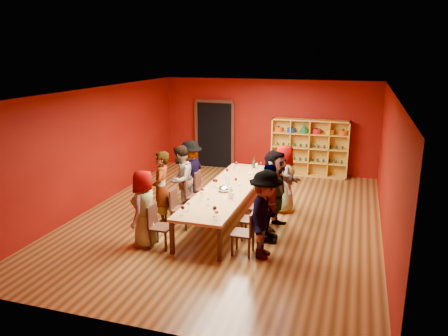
{
  "coord_description": "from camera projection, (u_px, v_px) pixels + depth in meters",
  "views": [
    {
      "loc": [
        2.83,
        -9.39,
        3.91
      ],
      "look_at": [
        -0.19,
        0.27,
        1.15
      ],
      "focal_mm": 35.0,
      "sensor_mm": 36.0,
      "label": 1
    }
  ],
  "objects": [
    {
      "name": "room_shell",
      "position": [
        228.0,
        157.0,
        10.1
      ],
      "size": [
        7.1,
        9.1,
        3.04
      ],
      "color": "#593617",
      "rests_on": "ground"
    },
    {
      "name": "tasting_table",
      "position": [
        228.0,
        190.0,
        10.31
      ],
      "size": [
        1.1,
        4.5,
        0.75
      ],
      "color": "tan",
      "rests_on": "ground"
    },
    {
      "name": "doorway",
      "position": [
        215.0,
        134.0,
        14.8
      ],
      "size": [
        1.4,
        0.17,
        2.3
      ],
      "color": "black",
      "rests_on": "ground"
    },
    {
      "name": "shelving_unit",
      "position": [
        310.0,
        145.0,
        13.81
      ],
      "size": [
        2.4,
        0.4,
        1.8
      ],
      "color": "gold",
      "rests_on": "ground"
    },
    {
      "name": "chair_person_left_0",
      "position": [
        157.0,
        224.0,
        8.83
      ],
      "size": [
        0.42,
        0.42,
        0.89
      ],
      "color": "#321810",
      "rests_on": "ground"
    },
    {
      "name": "person_left_0",
      "position": [
        144.0,
        208.0,
        8.84
      ],
      "size": [
        0.47,
        0.8,
        1.59
      ],
      "primitive_type": "imported",
      "rotation": [
        0.0,
        0.0,
        -1.52
      ],
      "color": "#47464B",
      "rests_on": "ground"
    },
    {
      "name": "chair_person_left_1",
      "position": [
        178.0,
        206.0,
        9.82
      ],
      "size": [
        0.42,
        0.42,
        0.89
      ],
      "color": "#321810",
      "rests_on": "ground"
    },
    {
      "name": "person_left_1",
      "position": [
        161.0,
        189.0,
        9.84
      ],
      "size": [
        0.63,
        0.74,
        1.74
      ],
      "primitive_type": "imported",
      "rotation": [
        0.0,
        0.0,
        -1.27
      ],
      "color": "#C38391",
      "rests_on": "ground"
    },
    {
      "name": "chair_person_left_2",
      "position": [
        193.0,
        194.0,
        10.65
      ],
      "size": [
        0.42,
        0.42,
        0.89
      ],
      "color": "#321810",
      "rests_on": "ground"
    },
    {
      "name": "person_left_2",
      "position": [
        180.0,
        179.0,
        10.65
      ],
      "size": [
        0.47,
        0.83,
        1.68
      ],
      "primitive_type": "imported",
      "rotation": [
        0.0,
        0.0,
        -1.55
      ],
      "color": "#131735",
      "rests_on": "ground"
    },
    {
      "name": "chair_person_left_3",
      "position": [
        202.0,
        186.0,
        11.24
      ],
      "size": [
        0.42,
        0.42,
        0.89
      ],
      "color": "#321810",
      "rests_on": "ground"
    },
    {
      "name": "person_left_3",
      "position": [
        191.0,
        173.0,
        11.24
      ],
      "size": [
        0.53,
        1.12,
        1.68
      ],
      "primitive_type": "imported",
      "rotation": [
        0.0,
        0.0,
        -1.65
      ],
      "color": "#CD8991",
      "rests_on": "ground"
    },
    {
      "name": "chair_person_right_0",
      "position": [
        247.0,
        231.0,
        8.5
      ],
      "size": [
        0.42,
        0.42,
        0.89
      ],
      "color": "#321810",
      "rests_on": "ground"
    },
    {
      "name": "person_right_0",
      "position": [
        265.0,
        215.0,
        8.3
      ],
      "size": [
        0.53,
        1.15,
        1.74
      ],
      "primitive_type": "imported",
      "rotation": [
        0.0,
        0.0,
        1.52
      ],
      "color": "silver",
      "rests_on": "ground"
    },
    {
      "name": "chair_person_right_1",
      "position": [
        255.0,
        217.0,
        9.16
      ],
      "size": [
        0.42,
        0.42,
        0.89
      ],
      "color": "#321810",
      "rests_on": "ground"
    },
    {
      "name": "person_right_1",
      "position": [
        269.0,
        204.0,
        8.99
      ],
      "size": [
        0.55,
        1.02,
        1.67
      ],
      "primitive_type": "imported",
      "rotation": [
        0.0,
        0.0,
        1.69
      ],
      "color": "#5C7EBE",
      "rests_on": "ground"
    },
    {
      "name": "chair_person_right_2",
      "position": [
        263.0,
        205.0,
        9.89
      ],
      "size": [
        0.42,
        0.42,
        0.89
      ],
      "color": "#321810",
      "rests_on": "ground"
    },
    {
      "name": "person_right_2",
      "position": [
        275.0,
        189.0,
        9.71
      ],
      "size": [
        0.95,
        1.73,
        1.8
      ],
      "primitive_type": "imported",
      "rotation": [
        0.0,
        0.0,
        1.27
      ],
      "color": "silver",
      "rests_on": "ground"
    },
    {
      "name": "chair_person_right_3",
      "position": [
        273.0,
        191.0,
        10.88
      ],
      "size": [
        0.42,
        0.42,
        0.89
      ],
      "color": "#321810",
      "rests_on": "ground"
    },
    {
      "name": "person_right_3",
      "position": [
        284.0,
        179.0,
        10.71
      ],
      "size": [
        0.69,
        0.92,
        1.68
      ],
      "primitive_type": "imported",
      "rotation": [
        0.0,
        0.0,
        1.9
      ],
      "color": "#131A36",
      "rests_on": "ground"
    },
    {
      "name": "wine_glass_0",
      "position": [
        188.0,
        204.0,
        8.81
      ],
      "size": [
        0.08,
        0.08,
        0.2
      ],
      "color": "white",
      "rests_on": "tasting_table"
    },
    {
      "name": "wine_glass_1",
      "position": [
        227.0,
        170.0,
        11.26
      ],
      "size": [
        0.08,
        0.08,
        0.2
      ],
      "color": "white",
      "rests_on": "tasting_table"
    },
    {
      "name": "wine_glass_2",
      "position": [
        233.0,
        195.0,
        9.41
      ],
      "size": [
        0.07,
        0.07,
        0.18
      ],
      "color": "white",
      "rests_on": "tasting_table"
    },
    {
      "name": "wine_glass_3",
      "position": [
        208.0,
        199.0,
        9.13
      ],
      "size": [
        0.07,
        0.07,
        0.18
      ],
      "color": "white",
      "rests_on": "tasting_table"
    },
    {
      "name": "wine_glass_4",
      "position": [
        216.0,
        181.0,
        10.32
      ],
      "size": [
        0.08,
        0.08,
        0.21
      ],
      "color": "white",
      "rests_on": "tasting_table"
    },
    {
      "name": "wine_glass_5",
      "position": [
        225.0,
        173.0,
        11.09
      ],
      "size": [
        0.07,
        0.07,
        0.18
      ],
      "color": "white",
      "rests_on": "tasting_table"
    },
    {
      "name": "wine_glass_6",
      "position": [
        252.0,
        173.0,
        10.97
      ],
      "size": [
        0.08,
        0.08,
        0.19
      ],
      "color": "white",
      "rests_on": "tasting_table"
    },
    {
      "name": "wine_glass_7",
      "position": [
        202.0,
        193.0,
        9.44
      ],
      "size": [
        0.08,
        0.08,
        0.21
      ],
      "color": "white",
      "rests_on": "tasting_table"
    },
    {
      "name": "wine_glass_8",
      "position": [
        239.0,
        185.0,
        10.06
      ],
      "size": [
        0.07,
        0.07,
        0.18
      ],
      "color": "white",
      "rests_on": "tasting_table"
    },
    {
      "name": "wine_glass_9",
      "position": [
        214.0,
        181.0,
        10.41
      ],
      "size": [
        0.07,
        0.07,
        0.18
      ],
      "color": "white",
      "rests_on": "tasting_table"
    },
    {
      "name": "wine_glass_10",
      "position": [
        236.0,
        163.0,
        11.87
      ],
      "size": [
        0.09,
        0.09,
        0.22
      ],
      "color": "white",
      "rests_on": "tasting_table"
    },
    {
      "name": "wine_glass_11",
      "position": [
        215.0,
        209.0,
        8.51
      ],
      "size": [
        0.09,
        0.09,
        0.21
      ],
      "color": "white",
      "rests_on": "tasting_table"
    },
    {
      "name": "wine_glass_12",
      "position": [
        202.0,
        190.0,
        9.67
      ],
      "size": [
        0.08,
        0.08,
        0.19
      ],
      "color": "white",
      "rests_on": "tasting_table"
    },
    {
      "name": "wine_glass_13",
      "position": [
        236.0,
        180.0,
        10.48
      ],
      "size": [
        0.07,
        0.07,
        0.18
      ],
      "color": "white",
      "rests_on": "tasting_table"
    },
    {
      "name": "wine_glass_14",
      "position": [
        250.0,
        174.0,
        10.92
      ],
      "size": [
        0.08,
        0.08,
        0.2
      ],
      "color": "white",
      "rests_on": "tasting_table"
    },
    {
      "name": "wine_glass_15",
      "position": [
        261.0,
        164.0,
        11.88
      ],
      "size": [
        0.08,
        0.08,
        0.19
      ],
      "color": "white",
      "rests_on": "tasting_table"
    },
    {
      "name": "wine_glass_16",
      "position": [
        257.0,
        165.0,
        11.8
      ],
      "size": [
        0.08,
        0.08,
        0.19
      ],
      "color": "white",
      "rests_on": "tasting_table"
    },
    {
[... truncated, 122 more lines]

